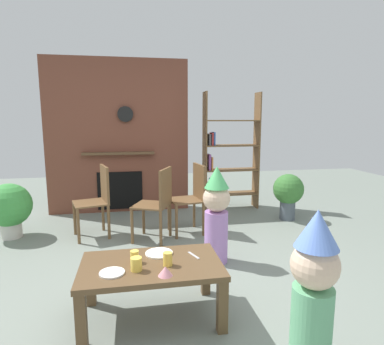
{
  "coord_description": "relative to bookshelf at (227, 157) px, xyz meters",
  "views": [
    {
      "loc": [
        -0.43,
        -2.75,
        1.49
      ],
      "look_at": [
        0.15,
        0.4,
        0.96
      ],
      "focal_mm": 30.82,
      "sensor_mm": 36.0,
      "label": 1
    }
  ],
  "objects": [
    {
      "name": "ground_plane",
      "position": [
        -1.09,
        -2.4,
        -0.85
      ],
      "size": [
        12.0,
        12.0,
        0.0
      ],
      "primitive_type": "plane",
      "color": "gray"
    },
    {
      "name": "brick_fireplace_feature",
      "position": [
        -1.72,
        0.2,
        0.34
      ],
      "size": [
        2.2,
        0.28,
        2.4
      ],
      "color": "brown",
      "rests_on": "ground_plane"
    },
    {
      "name": "bookshelf",
      "position": [
        0.0,
        0.0,
        0.0
      ],
      "size": [
        0.9,
        0.28,
        1.9
      ],
      "color": "brown",
      "rests_on": "ground_plane"
    },
    {
      "name": "coffee_table",
      "position": [
        -1.41,
        -2.85,
        -0.49
      ],
      "size": [
        1.03,
        0.62,
        0.43
      ],
      "color": "brown",
      "rests_on": "ground_plane"
    },
    {
      "name": "paper_cup_near_left",
      "position": [
        -1.52,
        -2.95,
        -0.37
      ],
      "size": [
        0.08,
        0.08,
        0.1
      ],
      "primitive_type": "cylinder",
      "color": "#F2CC4C",
      "rests_on": "coffee_table"
    },
    {
      "name": "paper_cup_near_right",
      "position": [
        -1.29,
        -2.91,
        -0.37
      ],
      "size": [
        0.07,
        0.07,
        0.1
      ],
      "primitive_type": "cylinder",
      "color": "#F2CC4C",
      "rests_on": "coffee_table"
    },
    {
      "name": "paper_cup_center",
      "position": [
        -1.53,
        -2.81,
        -0.38
      ],
      "size": [
        0.06,
        0.06,
        0.09
      ],
      "primitive_type": "cylinder",
      "color": "#F2CC4C",
      "rests_on": "coffee_table"
    },
    {
      "name": "paper_plate_front",
      "position": [
        -1.68,
        -2.96,
        -0.42
      ],
      "size": [
        0.17,
        0.17,
        0.01
      ],
      "primitive_type": "cylinder",
      "color": "white",
      "rests_on": "coffee_table"
    },
    {
      "name": "paper_plate_rear",
      "position": [
        -1.34,
        -2.69,
        -0.42
      ],
      "size": [
        0.22,
        0.22,
        0.01
      ],
      "primitive_type": "cylinder",
      "color": "white",
      "rests_on": "coffee_table"
    },
    {
      "name": "birthday_cake_slice",
      "position": [
        -1.32,
        -3.06,
        -0.39
      ],
      "size": [
        0.1,
        0.1,
        0.07
      ],
      "primitive_type": "cone",
      "color": "pink",
      "rests_on": "coffee_table"
    },
    {
      "name": "table_fork",
      "position": [
        -1.07,
        -2.77,
        -0.42
      ],
      "size": [
        0.07,
        0.15,
        0.01
      ],
      "primitive_type": "cube",
      "rotation": [
        0.0,
        0.0,
        1.94
      ],
      "color": "silver",
      "rests_on": "coffee_table"
    },
    {
      "name": "child_with_cone_hat",
      "position": [
        -0.52,
        -3.56,
        -0.33
      ],
      "size": [
        0.28,
        0.28,
        1.0
      ],
      "rotation": [
        0.0,
        0.0,
        2.47
      ],
      "color": "#66B27F",
      "rests_on": "ground_plane"
    },
    {
      "name": "child_in_pink",
      "position": [
        -0.69,
        -1.98,
        -0.32
      ],
      "size": [
        0.28,
        0.28,
        1.01
      ],
      "rotation": [
        0.0,
        0.0,
        -2.26
      ],
      "color": "#B27FCC",
      "rests_on": "ground_plane"
    },
    {
      "name": "dining_chair_left",
      "position": [
        -1.96,
        -0.96,
        -0.34
      ],
      "size": [
        0.49,
        0.49,
        0.9
      ],
      "rotation": [
        0.0,
        0.0,
        3.41
      ],
      "color": "brown",
      "rests_on": "ground_plane"
    },
    {
      "name": "dining_chair_middle",
      "position": [
        -1.22,
        -1.27,
        -0.34
      ],
      "size": [
        0.53,
        0.53,
        0.9
      ],
      "rotation": [
        0.0,
        0.0,
        2.72
      ],
      "color": "brown",
      "rests_on": "ground_plane"
    },
    {
      "name": "dining_chair_right",
      "position": [
        -0.76,
        -1.04,
        -0.34
      ],
      "size": [
        0.46,
        0.46,
        0.9
      ],
      "rotation": [
        0.0,
        0.0,
        3.29
      ],
      "color": "brown",
      "rests_on": "ground_plane"
    },
    {
      "name": "potted_plant_tall",
      "position": [
        0.72,
        -0.76,
        -0.44
      ],
      "size": [
        0.44,
        0.44,
        0.68
      ],
      "color": "#4C5660",
      "rests_on": "ground_plane"
    },
    {
      "name": "potted_plant_short",
      "position": [
        -3.05,
        -0.83,
        -0.46
      ],
      "size": [
        0.54,
        0.54,
        0.69
      ],
      "color": "beige",
      "rests_on": "ground_plane"
    }
  ]
}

